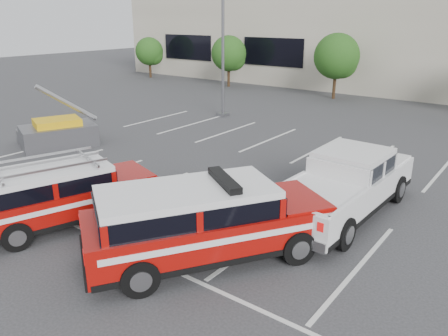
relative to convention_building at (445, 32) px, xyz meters
The scene contains 11 objects.
ground 32.21m from the convention_building, 90.33° to the right, with size 120.00×120.00×0.00m, color #2E2E30.
stall_markings 27.77m from the convention_building, 90.38° to the right, with size 23.00×15.00×0.01m, color silver.
convention_building is the anchor object (origin of this frame).
tree_far_left 27.03m from the convention_building, 158.63° to the right, with size 2.77×2.77×3.99m.
tree_left 18.11m from the convention_building, 146.95° to the right, with size 3.07×3.07×4.42m.
tree_mid_left 11.19m from the convention_building, 117.40° to the right, with size 3.37×3.37×4.85m.
light_pole_left 21.49m from the convention_building, 112.39° to the right, with size 0.90×0.60×10.24m.
fire_chief_suv 34.01m from the convention_building, 86.88° to the right, with size 5.29×6.49×2.20m.
white_pickup 29.44m from the convention_building, 82.97° to the right, with size 2.48×6.56×1.99m.
ladder_suv 35.07m from the convention_building, 94.76° to the right, with size 3.54×5.59×2.05m.
utility_rig 32.11m from the convention_building, 109.38° to the right, with size 4.01×3.88×3.05m.
Camera 1 is at (8.48, -9.58, 6.01)m, focal length 35.00 mm.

